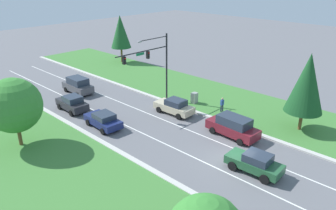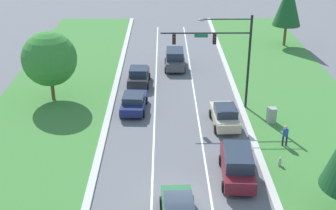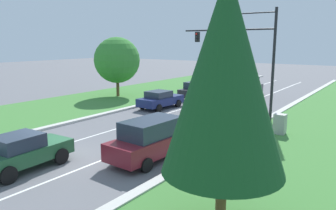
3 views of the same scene
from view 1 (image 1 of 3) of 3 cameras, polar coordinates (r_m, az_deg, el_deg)
name	(u,v)px [view 1 (image 1 of 3)]	position (r m, az deg, el deg)	size (l,w,h in m)	color
ground_plane	(235,162)	(27.83, 11.63, -9.69)	(160.00, 160.00, 0.00)	slate
curb_strip_right	(269,138)	(32.19, 17.12, -5.47)	(0.50, 90.00, 0.15)	beige
curb_strip_left	(191,192)	(23.93, 4.04, -14.94)	(0.50, 90.00, 0.15)	beige
grass_verge_right	(293,121)	(36.60, 20.93, -2.60)	(10.00, 90.00, 0.08)	#427F38
lane_stripe_inner_left	(223,171)	(26.53, 9.49, -11.25)	(0.14, 81.00, 0.01)	white
lane_stripe_inner_right	(247,154)	(29.18, 13.57, -8.25)	(0.14, 81.00, 0.01)	white
traffic_signal_mast	(154,60)	(36.55, -2.50, 7.76)	(7.40, 0.41, 8.10)	black
champagne_sedan	(174,106)	(35.69, 1.13, -0.25)	(2.17, 4.62, 1.69)	beige
forest_sedan	(255,163)	(26.45, 14.90, -9.68)	(2.15, 4.42, 1.67)	#235633
charcoal_sedan	(72,103)	(38.01, -16.33, 0.30)	(2.14, 4.31, 1.76)	#28282D
burgundy_suv	(233,126)	(31.35, 11.25, -3.67)	(2.34, 5.20, 2.02)	maroon
graphite_suv	(78,85)	(43.41, -15.44, 3.35)	(2.18, 4.60, 2.04)	#4C4C51
navy_sedan	(103,120)	(33.24, -11.21, -2.57)	(2.27, 4.50, 1.55)	navy
utility_cabinet	(194,98)	(38.62, 4.60, 1.19)	(0.70, 0.60, 1.34)	#9E9E99
pedestrian	(222,104)	(36.56, 9.40, 0.15)	(0.41, 0.27, 1.69)	#232842
fire_hydrant	(238,119)	(34.69, 12.14, -2.38)	(0.34, 0.20, 0.70)	#B7B7BC
conifer_near_right_tree	(120,32)	(56.06, -8.28, 12.52)	(3.33, 3.33, 7.91)	brown
oak_near_left_tree	(14,105)	(30.95, -25.26, -0.06)	(4.78, 4.78, 6.28)	brown
conifer_far_right_tree	(307,83)	(33.18, 23.04, 3.51)	(3.56, 3.56, 7.71)	brown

